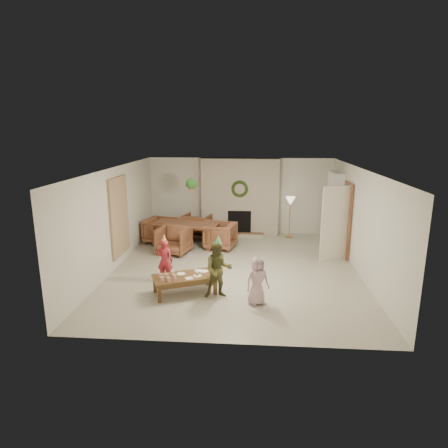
# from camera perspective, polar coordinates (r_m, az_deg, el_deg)

# --- Properties ---
(floor) EXTENTS (7.00, 7.00, 0.00)m
(floor) POSITION_cam_1_polar(r_m,az_deg,el_deg) (9.76, 1.59, -6.59)
(floor) COLOR #B7B29E
(floor) RESTS_ON ground
(ceiling) EXTENTS (7.00, 7.00, 0.00)m
(ceiling) POSITION_cam_1_polar(r_m,az_deg,el_deg) (9.19, 1.69, 8.17)
(ceiling) COLOR white
(ceiling) RESTS_ON wall_back
(wall_back) EXTENTS (7.00, 0.00, 7.00)m
(wall_back) POSITION_cam_1_polar(r_m,az_deg,el_deg) (12.82, 2.39, 4.17)
(wall_back) COLOR silver
(wall_back) RESTS_ON floor
(wall_front) EXTENTS (7.00, 0.00, 7.00)m
(wall_front) POSITION_cam_1_polar(r_m,az_deg,el_deg) (6.05, 0.03, -7.09)
(wall_front) COLOR silver
(wall_front) RESTS_ON floor
(wall_left) EXTENTS (0.00, 7.00, 7.00)m
(wall_left) POSITION_cam_1_polar(r_m,az_deg,el_deg) (9.99, -15.82, 0.85)
(wall_left) COLOR silver
(wall_left) RESTS_ON floor
(wall_right) EXTENTS (0.00, 7.00, 7.00)m
(wall_right) POSITION_cam_1_polar(r_m,az_deg,el_deg) (9.73, 19.57, 0.22)
(wall_right) COLOR silver
(wall_right) RESTS_ON floor
(fireplace_mass) EXTENTS (2.50, 0.40, 2.50)m
(fireplace_mass) POSITION_cam_1_polar(r_m,az_deg,el_deg) (12.63, 2.36, 4.01)
(fireplace_mass) COLOR #592C17
(fireplace_mass) RESTS_ON floor
(fireplace_hearth) EXTENTS (1.60, 0.30, 0.12)m
(fireplace_hearth) POSITION_cam_1_polar(r_m,az_deg,el_deg) (12.55, 2.25, -1.62)
(fireplace_hearth) COLOR brown
(fireplace_hearth) RESTS_ON floor
(fireplace_firebox) EXTENTS (0.75, 0.12, 0.75)m
(fireplace_firebox) POSITION_cam_1_polar(r_m,az_deg,el_deg) (12.61, 2.30, 0.29)
(fireplace_firebox) COLOR black
(fireplace_firebox) RESTS_ON floor
(fireplace_wreath) EXTENTS (0.54, 0.10, 0.54)m
(fireplace_wreath) POSITION_cam_1_polar(r_m,az_deg,el_deg) (12.35, 2.34, 5.20)
(fireplace_wreath) COLOR #1F3815
(fireplace_wreath) RESTS_ON fireplace_mass
(floor_lamp_base) EXTENTS (0.25, 0.25, 0.03)m
(floor_lamp_base) POSITION_cam_1_polar(r_m,az_deg,el_deg) (12.66, 9.58, -1.89)
(floor_lamp_base) COLOR gold
(floor_lamp_base) RESTS_ON floor
(floor_lamp_post) EXTENTS (0.03, 0.03, 1.19)m
(floor_lamp_post) POSITION_cam_1_polar(r_m,az_deg,el_deg) (12.51, 9.69, 0.78)
(floor_lamp_post) COLOR gold
(floor_lamp_post) RESTS_ON floor
(floor_lamp_shade) EXTENTS (0.32, 0.32, 0.27)m
(floor_lamp_shade) POSITION_cam_1_polar(r_m,az_deg,el_deg) (12.39, 9.80, 3.37)
(floor_lamp_shade) COLOR beige
(floor_lamp_shade) RESTS_ON floor_lamp_post
(bookshelf_carcass) EXTENTS (0.30, 1.00, 2.20)m
(bookshelf_carcass) POSITION_cam_1_polar(r_m,az_deg,el_deg) (11.91, 15.97, 2.15)
(bookshelf_carcass) COLOR white
(bookshelf_carcass) RESTS_ON floor
(bookshelf_shelf_a) EXTENTS (0.30, 0.92, 0.03)m
(bookshelf_shelf_a) POSITION_cam_1_polar(r_m,az_deg,el_deg) (12.05, 15.67, -0.87)
(bookshelf_shelf_a) COLOR white
(bookshelf_shelf_a) RESTS_ON bookshelf_carcass
(bookshelf_shelf_b) EXTENTS (0.30, 0.92, 0.03)m
(bookshelf_shelf_b) POSITION_cam_1_polar(r_m,az_deg,el_deg) (11.96, 15.80, 0.98)
(bookshelf_shelf_b) COLOR white
(bookshelf_shelf_b) RESTS_ON bookshelf_carcass
(bookshelf_shelf_c) EXTENTS (0.30, 0.92, 0.03)m
(bookshelf_shelf_c) POSITION_cam_1_polar(r_m,az_deg,el_deg) (11.88, 15.92, 2.86)
(bookshelf_shelf_c) COLOR white
(bookshelf_shelf_c) RESTS_ON bookshelf_carcass
(bookshelf_shelf_d) EXTENTS (0.30, 0.92, 0.03)m
(bookshelf_shelf_d) POSITION_cam_1_polar(r_m,az_deg,el_deg) (11.81, 16.05, 4.76)
(bookshelf_shelf_d) COLOR white
(bookshelf_shelf_d) RESTS_ON bookshelf_carcass
(books_row_lower) EXTENTS (0.20, 0.40, 0.24)m
(books_row_lower) POSITION_cam_1_polar(r_m,az_deg,el_deg) (11.87, 15.76, -0.40)
(books_row_lower) COLOR maroon
(books_row_lower) RESTS_ON bookshelf_shelf_a
(books_row_mid) EXTENTS (0.20, 0.44, 0.24)m
(books_row_mid) POSITION_cam_1_polar(r_m,az_deg,el_deg) (11.97, 15.70, 1.69)
(books_row_mid) COLOR teal
(books_row_mid) RESTS_ON bookshelf_shelf_b
(books_row_upper) EXTENTS (0.20, 0.36, 0.22)m
(books_row_upper) POSITION_cam_1_polar(r_m,az_deg,el_deg) (11.76, 15.96, 3.39)
(books_row_upper) COLOR #AC7324
(books_row_upper) RESTS_ON bookshelf_shelf_c
(door_frame) EXTENTS (0.05, 0.86, 2.04)m
(door_frame) POSITION_cam_1_polar(r_m,az_deg,el_deg) (10.90, 17.68, 0.54)
(door_frame) COLOR brown
(door_frame) RESTS_ON floor
(door_leaf) EXTENTS (0.77, 0.32, 2.00)m
(door_leaf) POSITION_cam_1_polar(r_m,az_deg,el_deg) (10.46, 16.11, -0.00)
(door_leaf) COLOR beige
(door_leaf) RESTS_ON floor
(curtain_panel) EXTENTS (0.06, 1.20, 2.00)m
(curtain_panel) POSITION_cam_1_polar(r_m,az_deg,el_deg) (10.16, -15.22, 1.10)
(curtain_panel) COLOR tan
(curtain_panel) RESTS_ON wall_left
(dining_table) EXTENTS (2.17, 1.52, 0.69)m
(dining_table) POSITION_cam_1_polar(r_m,az_deg,el_deg) (11.64, -5.63, -1.46)
(dining_table) COLOR brown
(dining_table) RESTS_ON floor
(dining_chair_near) EXTENTS (0.99, 1.01, 0.77)m
(dining_chair_near) POSITION_cam_1_polar(r_m,az_deg,el_deg) (10.87, -7.42, -2.42)
(dining_chair_near) COLOR brown
(dining_chair_near) RESTS_ON floor
(dining_chair_far) EXTENTS (0.99, 1.01, 0.77)m
(dining_chair_far) POSITION_cam_1_polar(r_m,az_deg,el_deg) (12.40, -4.07, -0.29)
(dining_chair_far) COLOR brown
(dining_chair_far) RESTS_ON floor
(dining_chair_left) EXTENTS (1.01, 0.99, 0.77)m
(dining_chair_left) POSITION_cam_1_polar(r_m,az_deg,el_deg) (11.99, -9.45, -0.94)
(dining_chair_left) COLOR brown
(dining_chair_left) RESTS_ON floor
(dining_chair_right) EXTENTS (1.01, 0.99, 0.77)m
(dining_chair_right) POSITION_cam_1_polar(r_m,az_deg,el_deg) (11.26, -0.56, -1.72)
(dining_chair_right) COLOR brown
(dining_chair_right) RESTS_ON floor
(hanging_plant_cord) EXTENTS (0.01, 0.01, 0.70)m
(hanging_plant_cord) POSITION_cam_1_polar(r_m,az_deg,el_deg) (10.84, -4.87, 7.15)
(hanging_plant_cord) COLOR tan
(hanging_plant_cord) RESTS_ON ceiling
(hanging_plant_pot) EXTENTS (0.16, 0.16, 0.12)m
(hanging_plant_pot) POSITION_cam_1_polar(r_m,az_deg,el_deg) (10.89, -4.83, 5.32)
(hanging_plant_pot) COLOR #AF5138
(hanging_plant_pot) RESTS_ON hanging_plant_cord
(hanging_plant_foliage) EXTENTS (0.32, 0.32, 0.32)m
(hanging_plant_foliage) POSITION_cam_1_polar(r_m,az_deg,el_deg) (10.87, -4.85, 5.95)
(hanging_plant_foliage) COLOR #1F4A18
(hanging_plant_foliage) RESTS_ON hanging_plant_pot
(coffee_table_top) EXTENTS (1.46, 1.13, 0.06)m
(coffee_table_top) POSITION_cam_1_polar(r_m,az_deg,el_deg) (8.26, -5.84, -7.79)
(coffee_table_top) COLOR brown
(coffee_table_top) RESTS_ON floor
(coffee_table_apron) EXTENTS (1.33, 0.99, 0.08)m
(coffee_table_apron) POSITION_cam_1_polar(r_m,az_deg,el_deg) (8.29, -5.83, -8.24)
(coffee_table_apron) COLOR brown
(coffee_table_apron) RESTS_ON floor
(coffee_leg_fl) EXTENTS (0.09, 0.09, 0.34)m
(coffee_leg_fl) POSITION_cam_1_polar(r_m,az_deg,el_deg) (7.99, -9.53, -10.26)
(coffee_leg_fl) COLOR brown
(coffee_leg_fl) RESTS_ON floor
(coffee_leg_fr) EXTENTS (0.09, 0.09, 0.34)m
(coffee_leg_fr) POSITION_cam_1_polar(r_m,az_deg,el_deg) (8.25, -1.30, -9.26)
(coffee_leg_fr) COLOR brown
(coffee_leg_fr) RESTS_ON floor
(coffee_leg_bl) EXTENTS (0.09, 0.09, 0.34)m
(coffee_leg_bl) POSITION_cam_1_polar(r_m,az_deg,el_deg) (8.48, -10.19, -8.84)
(coffee_leg_bl) COLOR brown
(coffee_leg_bl) RESTS_ON floor
(coffee_leg_br) EXTENTS (0.09, 0.09, 0.34)m
(coffee_leg_br) POSITION_cam_1_polar(r_m,az_deg,el_deg) (8.72, -2.41, -7.96)
(coffee_leg_br) COLOR brown
(coffee_leg_br) RESTS_ON floor
(cup_a) EXTENTS (0.09, 0.09, 0.09)m
(cup_a) POSITION_cam_1_polar(r_m,az_deg,el_deg) (8.00, -9.12, -8.06)
(cup_a) COLOR silver
(cup_a) RESTS_ON coffee_table_top
(cup_b) EXTENTS (0.09, 0.09, 0.09)m
(cup_b) POSITION_cam_1_polar(r_m,az_deg,el_deg) (8.19, -9.38, -7.55)
(cup_b) COLOR silver
(cup_b) RESTS_ON coffee_table_top
(cup_c) EXTENTS (0.09, 0.09, 0.09)m
(cup_c) POSITION_cam_1_polar(r_m,az_deg,el_deg) (7.98, -8.19, -8.09)
(cup_c) COLOR silver
(cup_c) RESTS_ON coffee_table_top
(cup_d) EXTENTS (0.09, 0.09, 0.09)m
(cup_d) POSITION_cam_1_polar(r_m,az_deg,el_deg) (8.16, -8.48, -7.59)
(cup_d) COLOR silver
(cup_d) RESTS_ON coffee_table_top
(cup_e) EXTENTS (0.09, 0.09, 0.09)m
(cup_e) POSITION_cam_1_polar(r_m,az_deg,el_deg) (8.08, -7.32, -7.78)
(cup_e) COLOR silver
(cup_e) RESTS_ON coffee_table_top
(cup_f) EXTENTS (0.09, 0.09, 0.09)m
(cup_f) POSITION_cam_1_polar(r_m,az_deg,el_deg) (8.26, -7.63, -7.29)
(cup_f) COLOR silver
(cup_f) RESTS_ON coffee_table_top
(plate_a) EXTENTS (0.24, 0.24, 0.01)m
(plate_a) POSITION_cam_1_polar(r_m,az_deg,el_deg) (8.35, -6.38, -7.32)
(plate_a) COLOR white
(plate_a) RESTS_ON coffee_table_top
(plate_b) EXTENTS (0.24, 0.24, 0.01)m
(plate_b) POSITION_cam_1_polar(r_m,az_deg,el_deg) (8.22, -3.96, -7.62)
(plate_b) COLOR white
(plate_b) RESTS_ON coffee_table_top
(plate_c) EXTENTS (0.24, 0.24, 0.01)m
(plate_c) POSITION_cam_1_polar(r_m,az_deg,el_deg) (8.45, -3.01, -6.99)
(plate_c) COLOR white
(plate_c) RESTS_ON coffee_table_top
(food_scoop) EXTENTS (0.09, 0.09, 0.07)m
(food_scoop) POSITION_cam_1_polar(r_m,az_deg,el_deg) (8.20, -3.96, -7.36)
(food_scoop) COLOR tan
(food_scoop) RESTS_ON plate_b
(napkin_left) EXTENTS (0.20, 0.20, 0.01)m
(napkin_left) POSITION_cam_1_polar(r_m,az_deg,el_deg) (8.10, -5.19, -7.98)
(napkin_left) COLOR beige
(napkin_left) RESTS_ON coffee_table_top
(napkin_right) EXTENTS (0.20, 0.20, 0.01)m
(napkin_right) POSITION_cam_1_polar(r_m,az_deg,el_deg) (8.50, -3.82, -6.89)
(napkin_right) COLOR beige
(napkin_right) RESTS_ON coffee_table_top
(child_red) EXTENTS (0.38, 0.27, 1.00)m
(child_red) POSITION_cam_1_polar(r_m,az_deg,el_deg) (8.92, -8.74, -5.36)
(child_red) COLOR #AE252F
(child_red) RESTS_ON floor
(party_hat_red) EXTENTS (0.18, 0.18, 0.19)m
(party_hat_red) POSITION_cam_1_polar(r_m,az_deg,el_deg) (8.76, -8.86, -2.02)
(party_hat_red) COLOR #E5BE4C
(party_hat_red) RESTS_ON child_red
(child_plaid) EXTENTS (0.66, 0.56, 1.20)m
(child_plaid) POSITION_cam_1_polar(r_m,az_deg,el_deg) (7.98, -0.83, -6.76)
(child_plaid) COLOR brown
(child_plaid) RESTS_ON floor
(party_hat_plaid) EXTENTS (0.16, 0.16, 0.20)m
(party_hat_plaid) POSITION_cam_1_polar(r_m,az_deg,el_deg) (7.78, -0.85, -2.32)
(party_hat_plaid) COLOR #55C67A
(party_hat_plaid) RESTS_ON child_plaid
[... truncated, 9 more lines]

